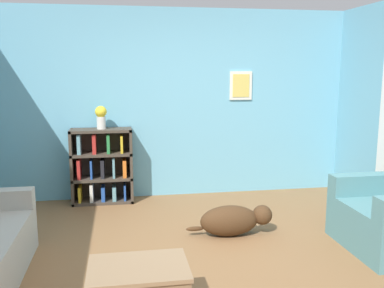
% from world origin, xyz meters
% --- Properties ---
extents(ground_plane, '(14.00, 14.00, 0.00)m').
position_xyz_m(ground_plane, '(0.00, 0.00, 0.00)').
color(ground_plane, brown).
extents(wall_back, '(5.60, 0.13, 2.60)m').
position_xyz_m(wall_back, '(0.00, 2.25, 1.30)').
color(wall_back, '#6BADC6').
rests_on(wall_back, ground_plane).
extents(bookshelf, '(0.81, 0.33, 1.00)m').
position_xyz_m(bookshelf, '(-0.95, 2.03, 0.49)').
color(bookshelf, '#42382D').
rests_on(bookshelf, ground_plane).
extents(dog, '(0.95, 0.30, 0.33)m').
position_xyz_m(dog, '(0.49, 0.58, 0.17)').
color(dog, '#472D19').
rests_on(dog, ground_plane).
extents(vase, '(0.15, 0.15, 0.30)m').
position_xyz_m(vase, '(-0.94, 2.01, 1.17)').
color(vase, silver).
rests_on(vase, bookshelf).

